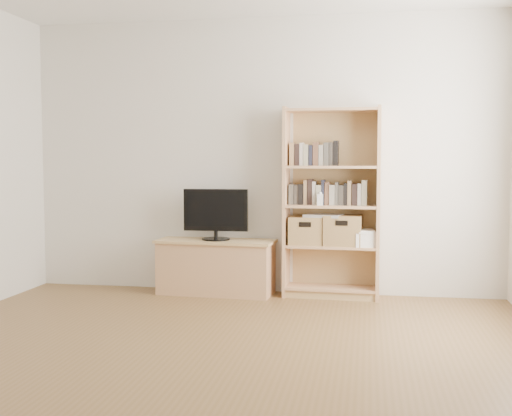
% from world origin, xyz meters
% --- Properties ---
extents(floor, '(4.50, 5.00, 0.01)m').
position_xyz_m(floor, '(0.00, 0.00, 0.00)').
color(floor, brown).
rests_on(floor, ground).
extents(back_wall, '(4.50, 0.02, 2.60)m').
position_xyz_m(back_wall, '(0.00, 2.50, 1.30)').
color(back_wall, silver).
rests_on(back_wall, floor).
extents(tv_stand, '(1.09, 0.47, 0.49)m').
position_xyz_m(tv_stand, '(-0.41, 2.30, 0.24)').
color(tv_stand, tan).
rests_on(tv_stand, floor).
extents(bookshelf, '(0.88, 0.34, 1.74)m').
position_xyz_m(bookshelf, '(0.67, 2.35, 0.87)').
color(bookshelf, tan).
rests_on(bookshelf, floor).
extents(television, '(0.61, 0.06, 0.48)m').
position_xyz_m(television, '(-0.41, 2.30, 0.75)').
color(television, black).
rests_on(television, tv_stand).
extents(books_row_mid, '(0.79, 0.16, 0.21)m').
position_xyz_m(books_row_mid, '(0.67, 2.36, 0.96)').
color(books_row_mid, '#524F47').
rests_on(books_row_mid, bookshelf).
extents(books_row_upper, '(0.41, 0.16, 0.21)m').
position_xyz_m(books_row_upper, '(0.48, 2.37, 1.32)').
color(books_row_upper, '#524F47').
rests_on(books_row_upper, bookshelf).
extents(baby_monitor, '(0.06, 0.04, 0.10)m').
position_xyz_m(baby_monitor, '(0.57, 2.25, 0.90)').
color(baby_monitor, white).
rests_on(baby_monitor, bookshelf).
extents(basket_left, '(0.31, 0.26, 0.26)m').
position_xyz_m(basket_left, '(0.44, 2.35, 0.61)').
color(basket_left, olive).
rests_on(basket_left, bookshelf).
extents(basket_right, '(0.35, 0.30, 0.28)m').
position_xyz_m(basket_right, '(0.78, 2.34, 0.62)').
color(basket_right, olive).
rests_on(basket_right, bookshelf).
extents(laptop, '(0.37, 0.30, 0.03)m').
position_xyz_m(laptop, '(0.60, 2.34, 0.75)').
color(laptop, silver).
rests_on(laptop, basket_left).
extents(magazine_stack, '(0.22, 0.29, 0.12)m').
position_xyz_m(magazine_stack, '(0.97, 2.33, 0.55)').
color(magazine_stack, silver).
rests_on(magazine_stack, bookshelf).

